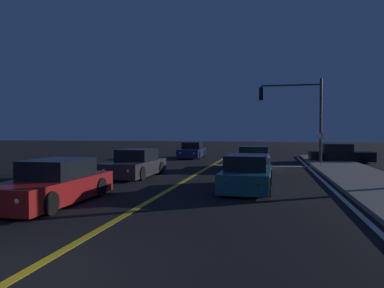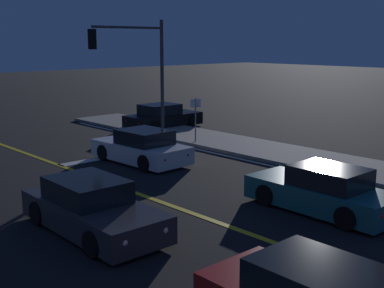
{
  "view_description": "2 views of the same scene",
  "coord_description": "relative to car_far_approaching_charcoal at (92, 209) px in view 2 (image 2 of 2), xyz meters",
  "views": [
    {
      "loc": [
        3.72,
        -4.68,
        2.19
      ],
      "look_at": [
        -0.7,
        16.13,
        1.5
      ],
      "focal_mm": 34.28,
      "sensor_mm": 36.0,
      "label": 1
    },
    {
      "loc": [
        -9.33,
        1.58,
        4.8
      ],
      "look_at": [
        1.52,
        13.33,
        1.56
      ],
      "focal_mm": 47.58,
      "sensor_mm": 36.0,
      "label": 2
    }
  ],
  "objects": [
    {
      "name": "car_far_approaching_charcoal",
      "position": [
        0.0,
        0.0,
        0.0
      ],
      "size": [
        1.98,
        4.58,
        1.34
      ],
      "rotation": [
        0.0,
        0.0,
        3.13
      ],
      "color": "#2D2D33",
      "rests_on": "ground"
    },
    {
      "name": "car_parked_curb_black",
      "position": [
        11.5,
        11.13,
        0.0
      ],
      "size": [
        4.42,
        2.01,
        1.34
      ],
      "rotation": [
        0.0,
        0.0,
        -1.58
      ],
      "color": "black",
      "rests_on": "ground"
    },
    {
      "name": "lane_line_edge_right",
      "position": [
        8.86,
        -2.04,
        -0.58
      ],
      "size": [
        0.16,
        35.4,
        0.01
      ],
      "primitive_type": "cube",
      "color": "silver",
      "rests_on": "ground"
    },
    {
      "name": "lane_line_center",
      "position": [
        2.79,
        -2.04,
        -0.58
      ],
      "size": [
        0.2,
        35.4,
        0.01
      ],
      "primitive_type": "cube",
      "color": "gold",
      "rests_on": "ground"
    },
    {
      "name": "stop_bar",
      "position": [
        5.95,
        6.88,
        -0.58
      ],
      "size": [
        6.32,
        0.5,
        0.01
      ],
      "primitive_type": "cube",
      "color": "silver",
      "rests_on": "ground"
    },
    {
      "name": "car_following_oncoming_teal",
      "position": [
        5.67,
        -3.15,
        -0.0
      ],
      "size": [
        1.91,
        4.43,
        1.34
      ],
      "rotation": [
        0.0,
        0.0,
        -0.02
      ],
      "color": "#195960",
      "rests_on": "ground"
    },
    {
      "name": "traffic_signal_near_right",
      "position": [
        8.4,
        9.18,
        3.33
      ],
      "size": [
        4.24,
        0.28,
        5.84
      ],
      "rotation": [
        0.0,
        0.0,
        3.14
      ],
      "color": "#38383D",
      "rests_on": "ground"
    },
    {
      "name": "sidewalk_right",
      "position": [
        10.71,
        -2.04,
        -0.51
      ],
      "size": [
        3.2,
        37.49,
        0.15
      ],
      "primitive_type": "cube",
      "color": "gray",
      "rests_on": "ground"
    },
    {
      "name": "car_mid_block_white",
      "position": [
        5.54,
        5.21,
        -0.0
      ],
      "size": [
        2.12,
        4.35,
        1.34
      ],
      "rotation": [
        0.0,
        0.0,
        0.04
      ],
      "color": "silver",
      "rests_on": "ground"
    },
    {
      "name": "street_sign_corner",
      "position": [
        9.61,
        6.38,
        0.91
      ],
      "size": [
        0.56,
        0.12,
        2.2
      ],
      "color": "slate",
      "rests_on": "ground"
    }
  ]
}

